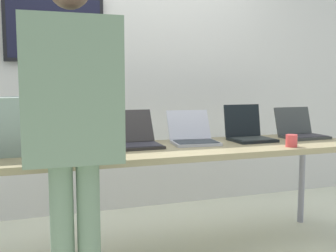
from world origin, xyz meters
name	(u,v)px	position (x,y,z in m)	size (l,w,h in m)	color
back_wall	(131,66)	(-0.02, 1.13, 1.36)	(8.00, 0.11, 2.70)	silver
workbench	(173,155)	(0.00, 0.00, 0.71)	(2.71, 0.70, 0.76)	#8B7E5A
laptop_station_0	(63,142)	(-0.72, 0.09, 0.82)	(0.32, 0.32, 0.25)	#A8ADB8
laptop_station_1	(133,138)	(-0.25, 0.12, 0.81)	(0.35, 0.38, 0.24)	#282524
laptop_station_2	(193,136)	(0.19, 0.13, 0.81)	(0.35, 0.39, 0.23)	#AEAFBC
laptop_station_3	(248,132)	(0.65, 0.12, 0.82)	(0.31, 0.30, 0.27)	black
laptop_station_4	(300,131)	(1.12, 0.12, 0.81)	(0.35, 0.31, 0.24)	#383D3C
person	(73,117)	(-0.72, -0.62, 1.04)	(0.45, 0.59, 1.71)	slate
coffee_mug	(291,141)	(0.77, -0.25, 0.80)	(0.08, 0.08, 0.08)	#D34040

